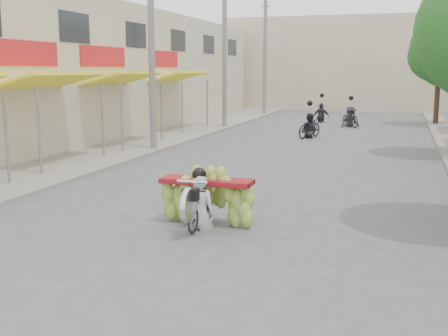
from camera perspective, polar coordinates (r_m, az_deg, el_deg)
ground at (r=8.82m, az=-7.74°, el=-10.60°), size 120.00×120.00×0.00m
sidewalk_left at (r=25.00m, az=-7.61°, el=2.94°), size 4.00×60.00×0.12m
shophouse_row_left at (r=26.48m, az=-18.67°, el=9.28°), size 9.77×40.00×6.00m
far_building at (r=45.59m, az=13.29°, el=10.25°), size 20.00×6.00×7.00m
utility_pole_mid at (r=21.44m, az=-7.38°, el=12.42°), size 0.60×0.24×8.00m
utility_pole_far at (r=29.84m, az=0.06°, el=11.79°), size 0.60×0.24×8.00m
utility_pole_back at (r=38.52m, az=4.18°, el=11.36°), size 0.60×0.24×8.00m
street_tree_far at (r=33.50m, az=21.06°, el=10.53°), size 3.40×3.40×5.25m
banana_motorbike at (r=11.09m, az=-2.12°, el=-2.48°), size 2.20×1.74×2.06m
bg_motorbike_a at (r=25.88m, az=8.67°, el=4.64°), size 1.21×1.88×1.95m
bg_motorbike_b at (r=31.10m, az=12.73°, el=5.60°), size 1.36×1.69×1.95m
bg_motorbike_c at (r=33.84m, az=9.87°, el=5.94°), size 1.01×1.73×1.95m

